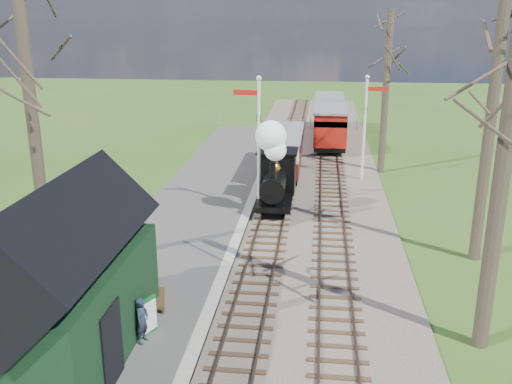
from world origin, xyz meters
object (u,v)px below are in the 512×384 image
at_px(station_shed, 65,283).
at_px(person, 142,320).
at_px(semaphore_near, 257,136).
at_px(bench, 155,294).
at_px(coach, 284,150).
at_px(semaphore_far, 366,120).
at_px(red_carriage_b, 329,113).
at_px(sign_board, 147,317).
at_px(locomotive, 275,170).
at_px(red_carriage_a, 330,126).

distance_m(station_shed, person, 2.33).
bearing_deg(semaphore_near, bench, -103.04).
relative_size(coach, person, 5.21).
distance_m(semaphore_far, bench, 17.03).
distance_m(red_carriage_b, sign_board, 30.17).
xyz_separation_m(semaphore_near, semaphore_far, (5.14, 6.00, -0.27)).
relative_size(red_carriage_b, bench, 3.89).
bearing_deg(station_shed, locomotive, 71.15).
distance_m(locomotive, red_carriage_a, 13.11).
relative_size(red_carriage_b, person, 4.14).
distance_m(semaphore_far, person, 18.74).
xyz_separation_m(sign_board, bench, (-0.27, 1.66, -0.18)).
bearing_deg(semaphore_far, coach, 172.01).
height_order(station_shed, red_carriage_b, station_shed).
xyz_separation_m(semaphore_near, red_carriage_a, (3.37, 13.39, -2.05)).
relative_size(station_shed, semaphore_near, 1.01).
relative_size(coach, red_carriage_b, 1.26).
xyz_separation_m(red_carriage_a, person, (-5.24, -24.59, -0.72)).
bearing_deg(sign_board, semaphore_near, 80.31).
distance_m(station_shed, semaphore_far, 20.01).
bearing_deg(semaphore_near, sign_board, -99.69).
bearing_deg(red_carriage_b, coach, -101.96).
xyz_separation_m(semaphore_near, person, (-1.87, -11.20, -2.77)).
xyz_separation_m(locomotive, coach, (0.01, 6.06, -0.53)).
relative_size(semaphore_far, person, 4.38).
relative_size(station_shed, coach, 0.92).
bearing_deg(red_carriage_b, semaphore_far, -82.17).
xyz_separation_m(station_shed, red_carriage_a, (6.90, 25.39, -0.69)).
height_order(red_carriage_b, sign_board, red_carriage_b).
bearing_deg(red_carriage_a, semaphore_far, -76.51).
bearing_deg(locomotive, station_shed, -108.85).
height_order(locomotive, sign_board, locomotive).
distance_m(sign_board, bench, 1.69).
xyz_separation_m(coach, sign_board, (-2.62, -17.43, -0.71)).
bearing_deg(red_carriage_b, sign_board, -99.96).
xyz_separation_m(semaphore_far, bench, (-7.26, -15.15, -2.79)).
bearing_deg(sign_board, station_shed, -144.74).
distance_m(station_shed, red_carriage_b, 31.66).
relative_size(semaphore_near, red_carriage_b, 1.15).
relative_size(semaphore_far, coach, 0.84).
height_order(sign_board, bench, sign_board).
xyz_separation_m(semaphore_far, coach, (-4.37, 0.61, -1.90)).
xyz_separation_m(locomotive, bench, (-2.88, -9.71, -1.42)).
distance_m(semaphore_near, person, 11.68).
bearing_deg(locomotive, coach, 89.89).
distance_m(semaphore_far, red_carriage_b, 13.14).
relative_size(station_shed, locomotive, 1.48).
bearing_deg(red_carriage_a, sign_board, -102.16).
bearing_deg(red_carriage_a, station_shed, -105.20).
xyz_separation_m(station_shed, red_carriage_b, (6.90, 30.89, -0.69)).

